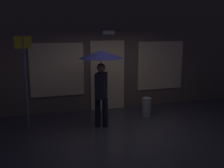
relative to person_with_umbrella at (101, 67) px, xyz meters
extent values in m
plane|color=#38353A|center=(0.58, -0.70, -1.60)|extent=(18.00, 18.00, 0.00)
cube|color=brown|center=(0.58, 1.65, 0.30)|extent=(10.71, 0.30, 3.80)
cube|color=#F9D199|center=(0.58, 1.48, -0.50)|extent=(1.10, 0.04, 2.20)
cube|color=#F9D199|center=(-0.98, 1.48, -0.25)|extent=(1.60, 0.04, 1.60)
cube|color=#F9D199|center=(2.42, 1.48, -0.25)|extent=(1.60, 0.04, 1.60)
cube|color=white|center=(0.58, 1.40, 0.85)|extent=(0.36, 0.16, 0.12)
cylinder|color=black|center=(-0.09, 0.05, -1.20)|extent=(0.15, 0.15, 0.80)
cylinder|color=black|center=(0.09, -0.05, -1.20)|extent=(0.15, 0.15, 0.80)
cube|color=black|center=(0.00, 0.00, -0.47)|extent=(0.42, 0.52, 0.65)
cube|color=silver|center=(0.11, 0.06, -0.47)|extent=(0.08, 0.13, 0.52)
cube|color=#B28C19|center=(0.11, 0.06, -0.49)|extent=(0.04, 0.06, 0.41)
sphere|color=tan|center=(0.00, 0.00, -0.01)|extent=(0.22, 0.22, 0.22)
cylinder|color=slate|center=(0.00, 0.00, -0.01)|extent=(0.02, 0.02, 0.87)
cone|color=#14144C|center=(0.00, 0.00, 0.33)|extent=(1.11, 1.11, 0.19)
cylinder|color=#595B60|center=(-1.87, 0.28, -0.35)|extent=(0.07, 0.07, 2.49)
cube|color=gold|center=(-1.87, 0.26, 0.65)|extent=(0.40, 0.02, 0.30)
cylinder|color=#9E998E|center=(1.50, 0.46, -1.32)|extent=(0.28, 0.28, 0.56)
camera|label=1|loc=(-1.66, -6.59, 0.98)|focal=42.98mm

